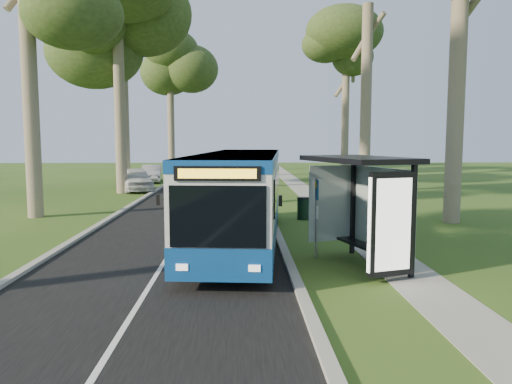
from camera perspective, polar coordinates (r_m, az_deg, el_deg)
ground at (r=14.86m, az=3.46°, el=-7.46°), size 120.00×120.00×0.00m
road at (r=24.73m, az=-6.81°, el=-2.04°), size 7.00×100.00×0.02m
kerb_east at (r=24.66m, az=1.32°, el=-1.90°), size 0.25×100.00×0.12m
kerb_west at (r=25.27m, az=-14.75°, el=-1.91°), size 0.25×100.00×0.12m
centre_line at (r=24.73m, az=-6.81°, el=-2.01°), size 0.12×100.00×0.00m
footpath at (r=25.02m, az=8.20°, el=-1.96°), size 1.50×100.00×0.02m
bus at (r=16.48m, az=-1.79°, el=-0.60°), size 3.38×11.56×3.02m
bus_stop_sign at (r=14.62m, az=6.93°, el=-1.85°), size 0.09×0.33×2.34m
bus_shelter at (r=13.29m, az=12.67°, el=0.12°), size 2.83×3.90×3.00m
litter_bin at (r=21.72m, az=5.41°, el=-1.87°), size 0.55×0.55×0.97m
car_white at (r=34.49m, az=-13.55°, el=1.43°), size 3.30×5.03×1.59m
car_silver at (r=41.25m, az=-11.83°, el=2.07°), size 1.99×4.41×1.40m
tree_west_c at (r=34.30m, az=-15.61°, el=19.83°), size 5.20×5.20×15.90m
tree_west_d at (r=44.75m, az=-15.13°, el=19.55°), size 5.20×5.20×19.05m
tree_west_e at (r=53.61m, az=-9.83°, el=15.43°), size 5.20×5.20×16.61m
tree_east_c at (r=34.53m, az=12.70°, el=20.58°), size 5.20×5.20×16.51m
tree_east_d at (r=45.91m, az=10.28°, el=14.81°), size 5.20×5.20×14.22m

